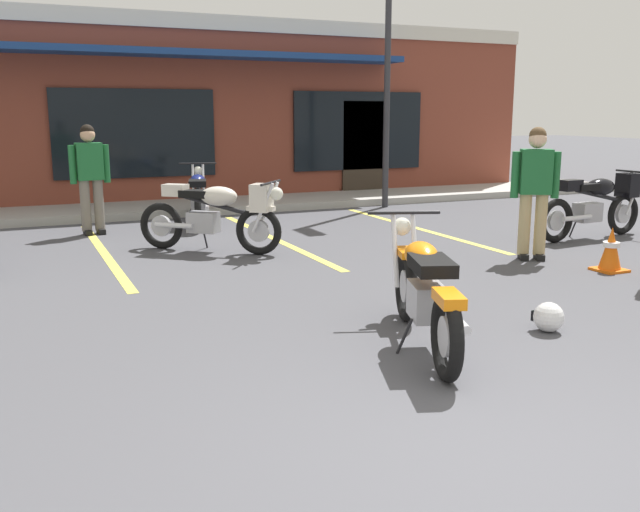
% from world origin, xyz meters
% --- Properties ---
extents(ground_plane, '(80.00, 80.00, 0.00)m').
position_xyz_m(ground_plane, '(0.00, 3.45, 0.00)').
color(ground_plane, '#47474C').
extents(sidewalk_kerb, '(22.00, 1.80, 0.14)m').
position_xyz_m(sidewalk_kerb, '(0.00, 10.59, 0.07)').
color(sidewalk_kerb, '#A8A59E').
rests_on(sidewalk_kerb, ground_plane).
extents(brick_storefront_building, '(18.24, 6.99, 3.75)m').
position_xyz_m(brick_storefront_building, '(0.00, 14.41, 1.88)').
color(brick_storefront_building, brown).
rests_on(brick_storefront_building, ground_plane).
extents(painted_stall_lines, '(7.51, 4.80, 0.01)m').
position_xyz_m(painted_stall_lines, '(0.00, 6.99, 0.00)').
color(painted_stall_lines, '#DBCC4C').
rests_on(painted_stall_lines, ground_plane).
extents(motorcycle_foreground_classic, '(1.02, 2.03, 0.98)m').
position_xyz_m(motorcycle_foreground_classic, '(0.63, 1.95, 0.46)').
color(motorcycle_foreground_classic, black).
rests_on(motorcycle_foreground_classic, ground_plane).
extents(motorcycle_red_sportbike, '(2.11, 0.66, 0.98)m').
position_xyz_m(motorcycle_red_sportbike, '(5.67, 5.13, 0.53)').
color(motorcycle_red_sportbike, black).
rests_on(motorcycle_red_sportbike, ground_plane).
extents(motorcycle_blue_standard, '(1.72, 1.57, 0.98)m').
position_xyz_m(motorcycle_blue_standard, '(0.18, 6.38, 0.53)').
color(motorcycle_blue_standard, black).
rests_on(motorcycle_blue_standard, ground_plane).
extents(motorcycle_green_cafe_racer, '(0.87, 2.07, 0.98)m').
position_xyz_m(motorcycle_green_cafe_racer, '(0.56, 8.84, 0.46)').
color(motorcycle_green_cafe_racer, black).
rests_on(motorcycle_green_cafe_racer, ground_plane).
extents(person_in_black_shirt, '(0.57, 0.40, 1.68)m').
position_xyz_m(person_in_black_shirt, '(3.73, 4.29, 0.95)').
color(person_in_black_shirt, black).
rests_on(person_in_black_shirt, ground_plane).
extents(person_by_back_row, '(0.61, 0.30, 1.68)m').
position_xyz_m(person_by_back_row, '(-1.18, 8.54, 0.95)').
color(person_by_back_row, black).
rests_on(person_by_back_row, ground_plane).
extents(helmet_on_pavement, '(0.26, 0.26, 0.26)m').
position_xyz_m(helmet_on_pavement, '(1.81, 1.83, 0.13)').
color(helmet_on_pavement, silver).
rests_on(helmet_on_pavement, ground_plane).
extents(traffic_cone, '(0.34, 0.34, 0.53)m').
position_xyz_m(traffic_cone, '(4.12, 3.36, 0.26)').
color(traffic_cone, orange).
rests_on(traffic_cone, ground_plane).
extents(parking_lot_lamp_post, '(0.24, 0.76, 5.05)m').
position_xyz_m(parking_lot_lamp_post, '(4.50, 9.38, 3.26)').
color(parking_lot_lamp_post, '#2D2D33').
rests_on(parking_lot_lamp_post, ground_plane).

